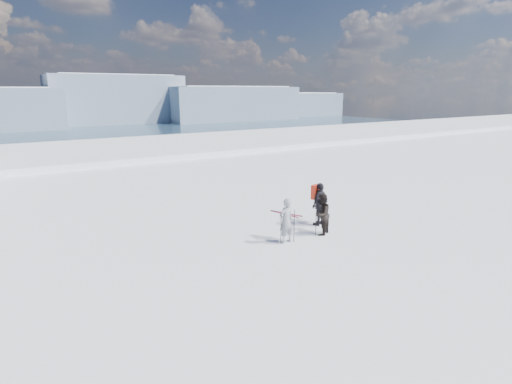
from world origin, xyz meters
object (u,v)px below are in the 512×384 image
skier_grey (286,221)px  skier_pack (320,204)px  skis_loose (285,214)px  skier_dark (322,214)px

skier_grey → skier_pack: (2.51, 0.92, 0.06)m
skier_pack → skis_loose: size_ratio=1.15×
skier_grey → skis_loose: (2.19, 3.02, -0.88)m
skier_grey → skier_pack: 2.68m
skier_pack → skis_loose: 2.33m
skis_loose → skier_grey: bearing=-125.9°
skier_dark → skier_pack: 1.22m
skier_grey → skier_dark: size_ratio=1.04×
skier_dark → skis_loose: 3.21m
skier_dark → skis_loose: (0.42, 3.07, -0.85)m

